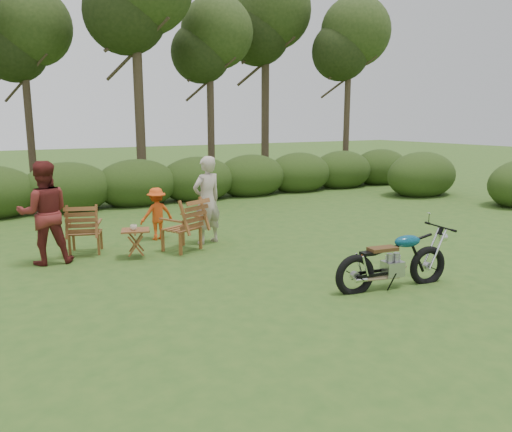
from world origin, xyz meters
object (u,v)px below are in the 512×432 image
lawn_chair_right (182,250)px  motorcycle (391,287)px  adult_b (48,263)px  lawn_chair_left (87,253)px  cup (134,227)px  adult_a (208,243)px  child (158,239)px  side_table (136,244)px

lawn_chair_right → motorcycle: bearing=93.7°
motorcycle → adult_b: 6.04m
lawn_chair_left → adult_b: 0.85m
lawn_chair_right → cup: bearing=-18.1°
adult_a → adult_b: adult_b is taller
motorcycle → child: bearing=122.3°
adult_a → adult_b: size_ratio=0.98×
adult_a → adult_b: (-3.14, 0.09, 0.00)m
side_table → lawn_chair_left: bearing=131.4°
lawn_chair_right → adult_a: 0.75m
lawn_chair_right → adult_b: (-2.45, 0.37, 0.00)m
lawn_chair_left → adult_a: 2.43m
lawn_chair_right → side_table: (-0.95, -0.08, 0.27)m
cup → adult_a: 1.83m
cup → child: bearing=54.4°
lawn_chair_right → cup: (-0.99, -0.10, 0.60)m
side_table → adult_b: adult_b is taller
side_table → child: child is taller
cup → adult_a: bearing=13.0°
lawn_chair_right → cup: 1.16m
cup → adult_a: adult_a is taller
lawn_chair_right → side_table: side_table is taller
lawn_chair_right → lawn_chair_left: (-1.69, 0.77, 0.00)m
lawn_chair_left → side_table: bearing=151.0°
motorcycle → lawn_chair_right: size_ratio=1.79×
motorcycle → lawn_chair_left: size_ratio=1.93×
lawn_chair_left → child: 1.62m
side_table → child: 1.48m
motorcycle → lawn_chair_left: motorcycle is taller
adult_a → side_table: bearing=-0.2°
lawn_chair_left → cup: 1.27m
lawn_chair_left → cup: cup is taller
motorcycle → lawn_chair_right: (-1.98, 3.74, 0.00)m
child → lawn_chair_left: bearing=9.0°
lawn_chair_right → adult_b: bearing=-32.8°
lawn_chair_left → motorcycle: bearing=148.7°
lawn_chair_right → lawn_chair_left: size_ratio=1.08×
motorcycle → side_table: (-2.93, 3.67, 0.27)m
lawn_chair_left → child: (1.58, 0.35, 0.00)m
motorcycle → lawn_chair_left: bearing=138.1°
adult_b → child: size_ratio=1.64×
side_table → adult_a: bearing=12.4°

